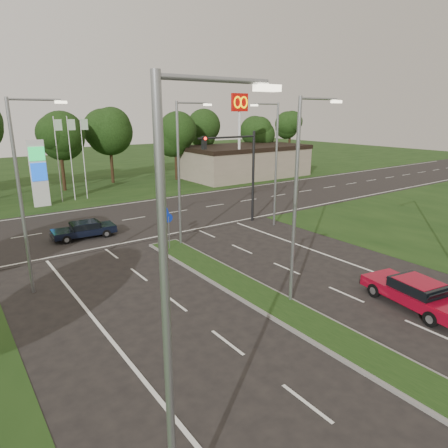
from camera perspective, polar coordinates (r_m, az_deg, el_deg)
ground at (r=15.20m, az=24.22°, el=-19.31°), size 160.00×160.00×0.00m
verge_far at (r=62.29m, az=-25.11°, el=6.55°), size 160.00×50.00×0.02m
cross_road at (r=32.85m, az=-14.34°, el=0.47°), size 160.00×12.00×0.02m
median_kerb at (r=17.07m, az=12.36°, el=-13.85°), size 2.00×26.00×0.12m
commercial_building at (r=53.75m, az=2.92°, el=8.92°), size 16.00×9.00×4.00m
streetlight_median_near at (r=17.30m, az=10.66°, el=4.45°), size 2.53×0.22×9.00m
streetlight_median_far at (r=25.16m, az=-6.11°, el=8.11°), size 2.53×0.22×9.00m
streetlight_left_near at (r=7.24m, az=-6.87°, el=-11.62°), size 2.53×0.22×9.00m
streetlight_left_far at (r=20.18m, az=-26.68°, el=4.63°), size 2.53×0.22×9.00m
streetlight_right_far at (r=29.77m, az=7.19°, el=9.26°), size 2.53×0.22×9.00m
traffic_signal at (r=30.29m, az=2.30°, el=8.67°), size 5.10×0.42×7.00m
median_signs at (r=25.70m, az=-8.27°, el=0.54°), size 1.16×1.76×2.38m
gas_pylon at (r=39.79m, az=-24.69°, el=6.84°), size 5.80×1.26×8.00m
mcdonalds_sign at (r=47.73m, az=2.25°, el=15.27°), size 2.20×0.47×10.40m
treeline_far at (r=47.04m, az=-22.24°, el=12.74°), size 6.00×6.00×9.90m
red_sedan at (r=19.80m, az=25.73°, el=-8.80°), size 2.65×4.91×1.28m
navy_sedan at (r=28.99m, az=-19.35°, el=-0.73°), size 4.20×1.96×1.12m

